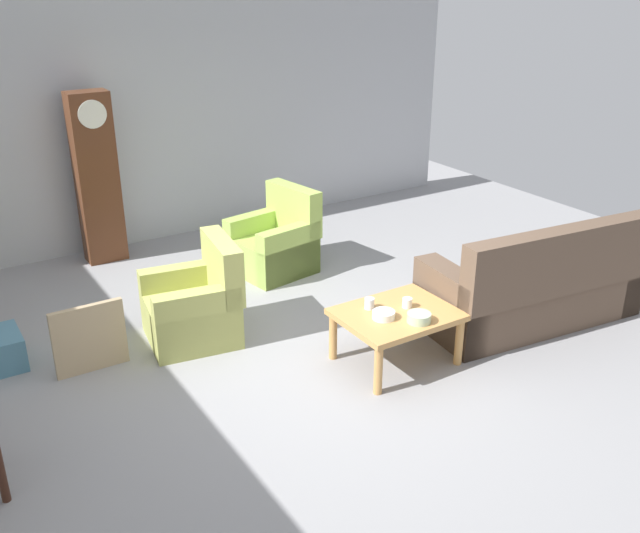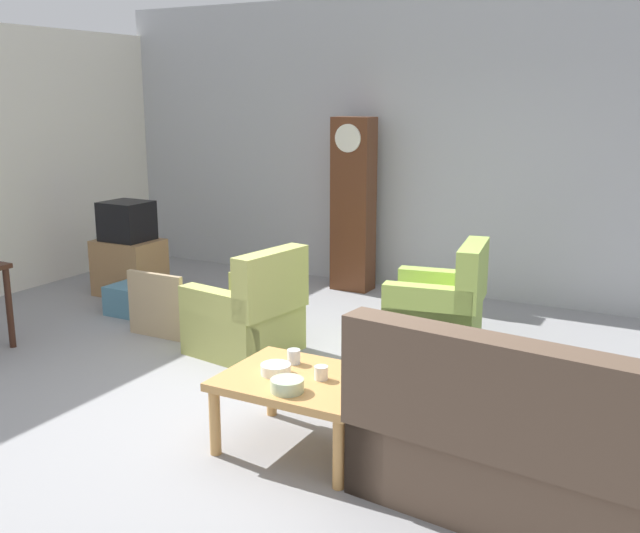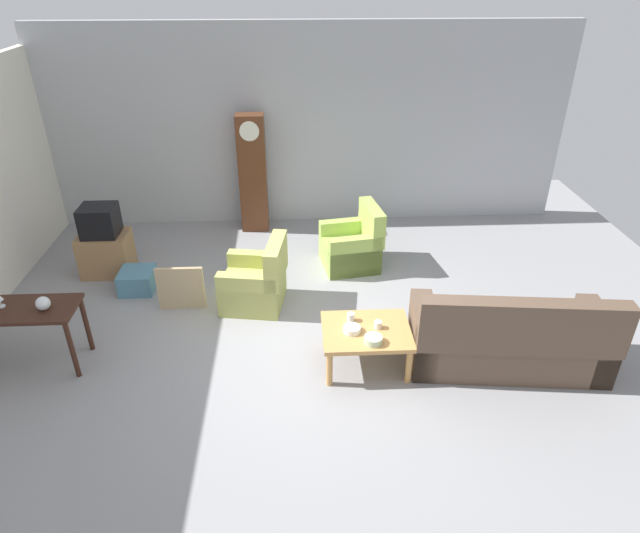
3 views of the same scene
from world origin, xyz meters
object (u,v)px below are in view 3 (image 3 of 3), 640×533
at_px(grandfather_clock, 253,174).
at_px(bowl_shallow_green, 373,340).
at_px(coffee_table_wood, 366,335).
at_px(console_table_dark, 16,317).
at_px(glass_dome_cloche, 43,303).
at_px(storage_box_blue, 138,280).
at_px(tv_stand_cabinet, 107,253).
at_px(cup_blue_rimmed, 351,317).
at_px(bowl_white_stacked, 352,329).
at_px(armchair_olive_near, 256,284).
at_px(armchair_olive_far, 353,247).
at_px(framed_picture_leaning, 181,288).
at_px(cup_white_porcelain, 378,325).
at_px(tv_crt, 99,221).
at_px(couch_floral, 509,340).

xyz_separation_m(grandfather_clock, bowl_shallow_green, (1.45, -3.85, -0.45)).
height_order(coffee_table_wood, console_table_dark, console_table_dark).
bearing_deg(glass_dome_cloche, storage_box_blue, 72.43).
height_order(grandfather_clock, tv_stand_cabinet, grandfather_clock).
height_order(cup_blue_rimmed, bowl_white_stacked, cup_blue_rimmed).
xyz_separation_m(armchair_olive_near, armchair_olive_far, (1.36, 0.98, 0.00)).
height_order(tv_stand_cabinet, glass_dome_cloche, glass_dome_cloche).
distance_m(grandfather_clock, framed_picture_leaning, 2.60).
xyz_separation_m(framed_picture_leaning, glass_dome_cloche, (-1.19, -1.09, 0.53)).
bearing_deg(cup_white_porcelain, tv_crt, 148.29).
relative_size(grandfather_clock, tv_crt, 3.99).
bearing_deg(glass_dome_cloche, grandfather_clock, 59.88).
distance_m(coffee_table_wood, tv_crt, 4.14).
relative_size(grandfather_clock, glass_dome_cloche, 12.81).
distance_m(bowl_white_stacked, bowl_shallow_green, 0.29).
relative_size(framed_picture_leaning, cup_white_porcelain, 7.15).
bearing_deg(armchair_olive_far, framed_picture_leaning, -156.08).
height_order(coffee_table_wood, glass_dome_cloche, glass_dome_cloche).
height_order(glass_dome_cloche, bowl_shallow_green, glass_dome_cloche).
distance_m(cup_white_porcelain, bowl_white_stacked, 0.30).
distance_m(armchair_olive_far, bowl_shallow_green, 2.52).
xyz_separation_m(armchair_olive_near, bowl_white_stacked, (1.10, -1.33, 0.20)).
distance_m(armchair_olive_near, coffee_table_wood, 1.81).
bearing_deg(cup_blue_rimmed, bowl_white_stacked, -91.95).
distance_m(console_table_dark, glass_dome_cloche, 0.39).
relative_size(armchair_olive_far, storage_box_blue, 1.98).
bearing_deg(cup_white_porcelain, couch_floral, -5.46).
distance_m(tv_stand_cabinet, storage_box_blue, 0.76).
bearing_deg(grandfather_clock, framed_picture_leaning, -109.16).
distance_m(tv_stand_cabinet, tv_crt, 0.52).
relative_size(armchair_olive_far, cup_blue_rimmed, 9.86).
distance_m(armchair_olive_near, cup_blue_rimmed, 1.59).
xyz_separation_m(armchair_olive_far, tv_crt, (-3.55, -0.04, 0.51)).
height_order(armchair_olive_near, bowl_shallow_green, armchair_olive_near).
bearing_deg(framed_picture_leaning, grandfather_clock, 70.84).
bearing_deg(framed_picture_leaning, console_table_dark, -145.29).
bearing_deg(grandfather_clock, bowl_white_stacked, -71.13).
xyz_separation_m(console_table_dark, cup_white_porcelain, (3.89, -0.16, -0.13)).
bearing_deg(cup_white_porcelain, glass_dome_cloche, 177.98).
bearing_deg(tv_stand_cabinet, armchair_olive_near, -23.29).
bearing_deg(couch_floral, tv_crt, 154.88).
bearing_deg(console_table_dark, glass_dome_cloche, -6.10).
bearing_deg(storage_box_blue, coffee_table_wood, -30.56).
relative_size(cup_blue_rimmed, bowl_white_stacked, 0.50).
relative_size(console_table_dark, cup_blue_rimmed, 13.93).
height_order(framed_picture_leaning, bowl_shallow_green, framed_picture_leaning).
height_order(cup_white_porcelain, cup_blue_rimmed, cup_blue_rimmed).
bearing_deg(tv_crt, console_table_dark, -98.42).
bearing_deg(cup_blue_rimmed, framed_picture_leaning, 152.84).
height_order(armchair_olive_near, cup_white_porcelain, armchair_olive_near).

